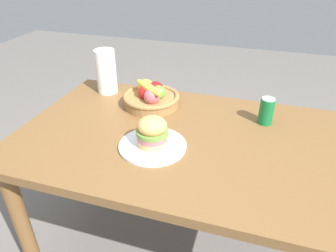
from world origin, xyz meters
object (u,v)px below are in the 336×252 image
(fruit_basket, at_px, (151,97))
(paper_towel_roll, at_px, (106,71))
(soda_can, at_px, (266,111))
(sandwich, at_px, (152,132))
(plate, at_px, (153,146))

(fruit_basket, height_order, paper_towel_roll, paper_towel_roll)
(fruit_basket, distance_m, paper_towel_roll, 0.31)
(soda_can, bearing_deg, sandwich, -141.63)
(sandwich, height_order, paper_towel_roll, paper_towel_roll)
(soda_can, xyz_separation_m, paper_towel_roll, (-0.86, 0.10, 0.06))
(fruit_basket, bearing_deg, soda_can, -1.14)
(plate, bearing_deg, paper_towel_roll, 134.04)
(fruit_basket, xyz_separation_m, paper_towel_roll, (-0.29, 0.09, 0.07))
(plate, relative_size, fruit_basket, 0.96)
(plate, height_order, fruit_basket, fruit_basket)
(soda_can, height_order, fruit_basket, fruit_basket)
(sandwich, relative_size, soda_can, 1.05)
(plate, relative_size, paper_towel_roll, 1.17)
(sandwich, xyz_separation_m, paper_towel_roll, (-0.43, 0.44, 0.05))
(soda_can, relative_size, fruit_basket, 0.43)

